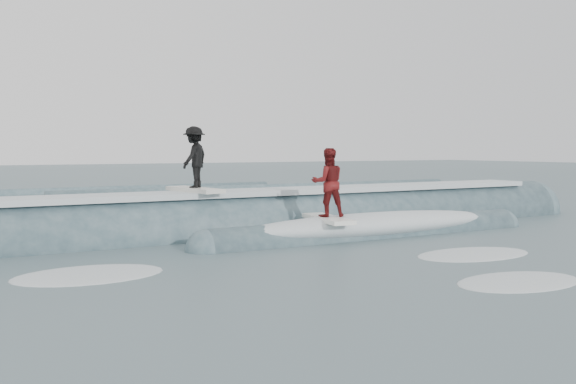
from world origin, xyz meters
TOP-DOWN VIEW (x-y plane):
  - ground at (0.00, 0.00)m, footprint 160.00×160.00m
  - breaking_wave at (0.25, 4.22)m, footprint 22.31×3.83m
  - surfer_black at (-2.08, 4.53)m, footprint 1.10×2.06m
  - surfer_red at (0.40, 2.33)m, footprint 0.94×2.07m
  - whitewater at (1.04, -1.34)m, footprint 18.39×6.13m
  - far_swells at (-0.47, 17.65)m, footprint 39.62×8.65m

SIDE VIEW (x-z plane):
  - ground at x=0.00m, z-range 0.00..0.00m
  - whitewater at x=1.04m, z-range -0.05..0.05m
  - far_swells at x=-0.47m, z-range -0.40..0.40m
  - breaking_wave at x=0.25m, z-range -1.00..1.10m
  - surfer_red at x=0.40m, z-range 0.42..2.14m
  - surfer_black at x=-2.08m, z-range 1.08..2.68m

